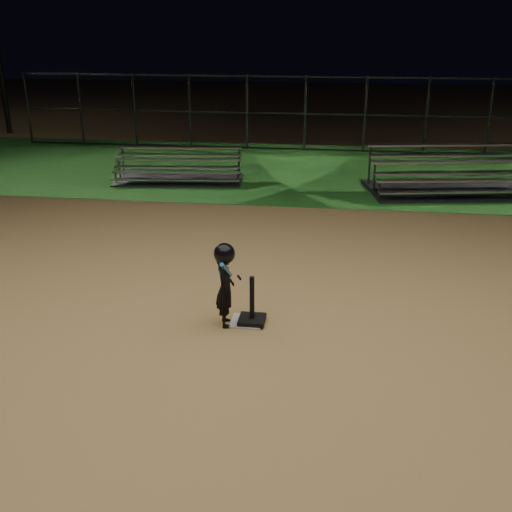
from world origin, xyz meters
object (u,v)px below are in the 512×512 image
Objects in this scene: batting_tee at (252,314)px; bleacher_right at (459,183)px; bleacher_left at (179,175)px; home_plate at (246,321)px; child_batter at (225,282)px.

bleacher_right is at bearing 62.24° from batting_tee.
bleacher_right is (7.47, -0.17, 0.06)m from bleacher_left.
home_plate is 0.09× the size of bleacher_right.
bleacher_left is at bearing 111.19° from home_plate.
batting_tee is 0.19× the size of bleacher_left.
home_plate is 0.36× the size of child_batter.
batting_tee is (0.08, -0.01, 0.14)m from home_plate.
home_plate is at bearing -86.74° from child_batter.
child_batter is at bearing -77.14° from bleacher_left.
batting_tee reaches higher than home_plate.
home_plate is 0.16m from batting_tee.
child_batter is at bearing -159.32° from home_plate.
home_plate is 0.64× the size of batting_tee.
bleacher_left is 7.48m from bleacher_right.
bleacher_right reaches higher than home_plate.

